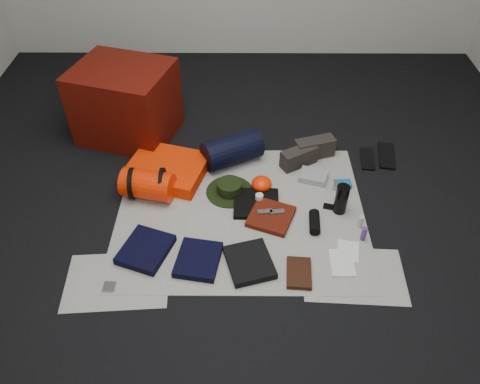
{
  "coord_description": "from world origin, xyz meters",
  "views": [
    {
      "loc": [
        0.01,
        -2.14,
        2.18
      ],
      "look_at": [
        -0.01,
        0.09,
        0.1
      ],
      "focal_mm": 35.0,
      "sensor_mm": 36.0,
      "label": 1
    }
  ],
  "objects_px": {
    "sleeping_pad": "(167,169)",
    "compact_camera": "(340,188)",
    "red_cabinet": "(126,103)",
    "stuff_sack": "(148,185)",
    "paperback_book": "(299,273)",
    "navy_duffel": "(232,150)",
    "water_bottle": "(341,199)"
  },
  "relations": [
    {
      "from": "navy_duffel",
      "to": "water_bottle",
      "type": "relative_size",
      "value": 1.98
    },
    {
      "from": "compact_camera",
      "to": "navy_duffel",
      "type": "bearing_deg",
      "value": -175.64
    },
    {
      "from": "compact_camera",
      "to": "paperback_book",
      "type": "xyz_separation_m",
      "value": [
        -0.34,
        -0.72,
        -0.0
      ]
    },
    {
      "from": "red_cabinet",
      "to": "compact_camera",
      "type": "distance_m",
      "value": 1.7
    },
    {
      "from": "sleeping_pad",
      "to": "compact_camera",
      "type": "distance_m",
      "value": 1.21
    },
    {
      "from": "red_cabinet",
      "to": "water_bottle",
      "type": "xyz_separation_m",
      "value": [
        1.51,
        -0.86,
        -0.17
      ]
    },
    {
      "from": "red_cabinet",
      "to": "compact_camera",
      "type": "relative_size",
      "value": 7.3
    },
    {
      "from": "stuff_sack",
      "to": "compact_camera",
      "type": "relative_size",
      "value": 3.66
    },
    {
      "from": "stuff_sack",
      "to": "water_bottle",
      "type": "distance_m",
      "value": 1.27
    },
    {
      "from": "stuff_sack",
      "to": "paperback_book",
      "type": "bearing_deg",
      "value": -34.46
    },
    {
      "from": "stuff_sack",
      "to": "compact_camera",
      "type": "height_order",
      "value": "stuff_sack"
    },
    {
      "from": "red_cabinet",
      "to": "navy_duffel",
      "type": "bearing_deg",
      "value": -7.09
    },
    {
      "from": "water_bottle",
      "to": "paperback_book",
      "type": "relative_size",
      "value": 0.98
    },
    {
      "from": "stuff_sack",
      "to": "navy_duffel",
      "type": "bearing_deg",
      "value": 33.61
    },
    {
      "from": "red_cabinet",
      "to": "stuff_sack",
      "type": "distance_m",
      "value": 0.79
    },
    {
      "from": "stuff_sack",
      "to": "water_bottle",
      "type": "xyz_separation_m",
      "value": [
        1.26,
        -0.14,
        0.01
      ]
    },
    {
      "from": "water_bottle",
      "to": "paperback_book",
      "type": "height_order",
      "value": "water_bottle"
    },
    {
      "from": "water_bottle",
      "to": "paperback_book",
      "type": "bearing_deg",
      "value": -120.8
    },
    {
      "from": "sleeping_pad",
      "to": "stuff_sack",
      "type": "relative_size",
      "value": 1.54
    },
    {
      "from": "sleeping_pad",
      "to": "navy_duffel",
      "type": "height_order",
      "value": "navy_duffel"
    },
    {
      "from": "stuff_sack",
      "to": "navy_duffel",
      "type": "distance_m",
      "value": 0.66
    },
    {
      "from": "red_cabinet",
      "to": "sleeping_pad",
      "type": "bearing_deg",
      "value": -38.47
    },
    {
      "from": "compact_camera",
      "to": "paperback_book",
      "type": "relative_size",
      "value": 0.43
    },
    {
      "from": "stuff_sack",
      "to": "compact_camera",
      "type": "distance_m",
      "value": 1.3
    },
    {
      "from": "stuff_sack",
      "to": "paperback_book",
      "type": "xyz_separation_m",
      "value": [
        0.95,
        -0.65,
        -0.08
      ]
    },
    {
      "from": "navy_duffel",
      "to": "compact_camera",
      "type": "height_order",
      "value": "navy_duffel"
    },
    {
      "from": "stuff_sack",
      "to": "paperback_book",
      "type": "height_order",
      "value": "stuff_sack"
    },
    {
      "from": "navy_duffel",
      "to": "compact_camera",
      "type": "xyz_separation_m",
      "value": [
        0.74,
        -0.3,
        -0.09
      ]
    },
    {
      "from": "paperback_book",
      "to": "sleeping_pad",
      "type": "bearing_deg",
      "value": 138.48
    },
    {
      "from": "sleeping_pad",
      "to": "compact_camera",
      "type": "xyz_separation_m",
      "value": [
        1.2,
        -0.16,
        -0.03
      ]
    },
    {
      "from": "navy_duffel",
      "to": "sleeping_pad",
      "type": "bearing_deg",
      "value": 169.76
    },
    {
      "from": "stuff_sack",
      "to": "compact_camera",
      "type": "xyz_separation_m",
      "value": [
        1.3,
        0.07,
        -0.08
      ]
    }
  ]
}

